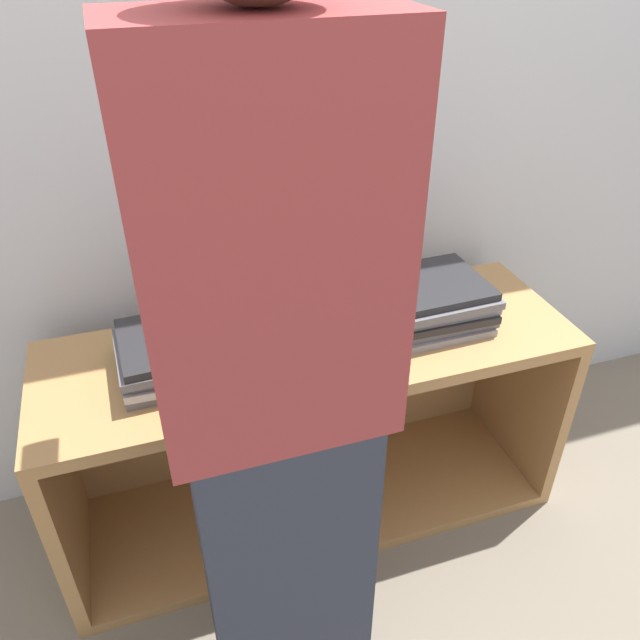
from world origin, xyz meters
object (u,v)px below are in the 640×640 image
Objects in this scene: laptop_open at (305,316)px; person at (277,400)px; laptop_stack_right at (429,302)px; laptop_stack_left at (184,351)px.

person is at bearing -111.78° from laptop_open.
laptop_open is 0.21× the size of person.
laptop_open is at bearing 68.22° from person.
laptop_open is 1.15× the size of laptop_stack_right.
laptop_open is 0.60m from person.
laptop_stack_right is at bearing 0.13° from laptop_stack_left.
laptop_stack_left is (-0.33, -0.06, 0.00)m from laptop_open.
laptop_stack_left is 0.67m from laptop_stack_right.
laptop_open is 1.13× the size of laptop_stack_left.
laptop_stack_right is 0.74m from person.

